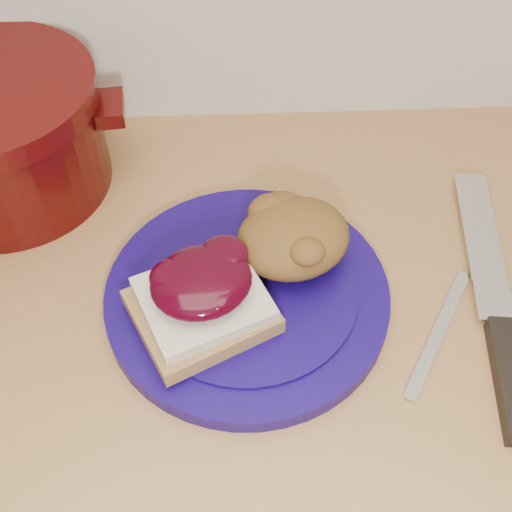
{
  "coord_description": "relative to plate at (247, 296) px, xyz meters",
  "views": [
    {
      "loc": [
        -0.04,
        1.09,
        1.45
      ],
      "look_at": [
        -0.03,
        1.51,
        0.95
      ],
      "focal_mm": 45.0,
      "sensor_mm": 36.0,
      "label": 1
    }
  ],
  "objects": [
    {
      "name": "stuffing_mound",
      "position": [
        0.05,
        0.04,
        0.04
      ],
      "size": [
        0.15,
        0.14,
        0.06
      ],
      "primitive_type": "ellipsoid",
      "rotation": [
        0.0,
        0.0,
        0.36
      ],
      "color": "brown",
      "rests_on": "plate"
    },
    {
      "name": "chef_knife",
      "position": [
        0.25,
        -0.06,
        0.0
      ],
      "size": [
        0.07,
        0.34,
        0.02
      ],
      "rotation": [
        0.0,
        0.0,
        1.45
      ],
      "color": "black",
      "rests_on": "wood_countertop"
    },
    {
      "name": "base_cabinet",
      "position": [
        0.04,
        0.01,
        -0.48
      ],
      "size": [
        4.0,
        0.6,
        0.86
      ],
      "primitive_type": "cube",
      "color": "beige",
      "rests_on": "floor"
    },
    {
      "name": "butter_knife",
      "position": [
        0.19,
        -0.05,
        -0.01
      ],
      "size": [
        0.1,
        0.15,
        0.0
      ],
      "primitive_type": "cube",
      "rotation": [
        0.0,
        0.0,
        1.02
      ],
      "color": "silver",
      "rests_on": "wood_countertop"
    },
    {
      "name": "sandwich",
      "position": [
        -0.04,
        -0.03,
        0.04
      ],
      "size": [
        0.16,
        0.15,
        0.06
      ],
      "rotation": [
        0.0,
        0.0,
        0.36
      ],
      "color": "olive",
      "rests_on": "plate"
    },
    {
      "name": "plate",
      "position": [
        0.0,
        0.0,
        0.0
      ],
      "size": [
        0.38,
        0.38,
        0.02
      ],
      "primitive_type": "cylinder",
      "rotation": [
        0.0,
        0.0,
        0.36
      ],
      "color": "#12054F",
      "rests_on": "wood_countertop"
    }
  ]
}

